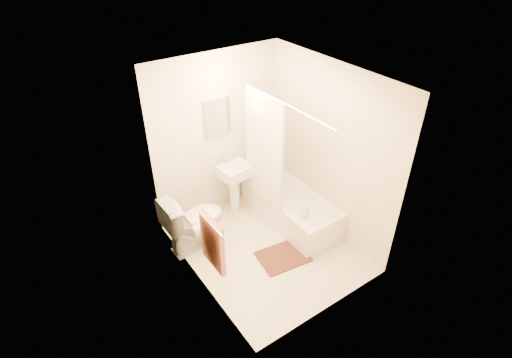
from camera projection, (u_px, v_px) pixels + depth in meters
floor at (266, 248)px, 5.45m from camera, size 2.40×2.40×0.00m
ceiling at (270, 77)px, 4.12m from camera, size 2.40×2.40×0.00m
wall_back at (218, 136)px, 5.61m from camera, size 2.00×0.02×2.40m
wall_left at (193, 203)px, 4.31m from camera, size 0.02×2.40×2.40m
wall_right at (329, 151)px, 5.26m from camera, size 0.02×2.40×2.40m
mirror at (217, 117)px, 5.42m from camera, size 0.40×0.03×0.55m
curtain_rod at (285, 104)px, 4.55m from camera, size 0.03×1.70×0.03m
shower_curtain at (264, 149)px, 5.26m from camera, size 0.04×0.80×1.55m
towel_bar at (208, 221)px, 4.21m from camera, size 0.02×0.60×0.02m
towel at (213, 243)px, 4.41m from camera, size 0.06×0.45×0.66m
toilet_paper at (197, 230)px, 4.70m from camera, size 0.11×0.12×0.12m
toilet at (194, 221)px, 5.29m from camera, size 0.85×0.50×0.82m
sink at (235, 187)px, 5.91m from camera, size 0.49×0.41×0.88m
bathtub at (291, 208)px, 5.84m from camera, size 0.68×1.56×0.44m
bath_mat at (283, 257)px, 5.30m from camera, size 0.70×0.56×0.02m
soap_bottle at (304, 211)px, 5.26m from camera, size 0.12×0.12×0.21m
scrub_brush at (276, 184)px, 5.93m from camera, size 0.06×0.20×0.04m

